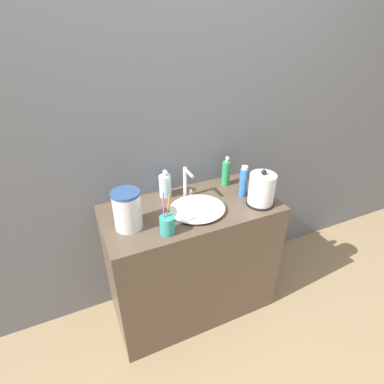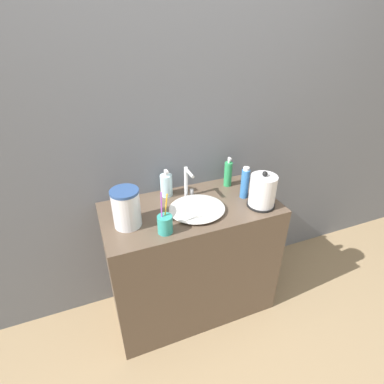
{
  "view_description": "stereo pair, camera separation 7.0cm",
  "coord_description": "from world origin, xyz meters",
  "px_view_note": "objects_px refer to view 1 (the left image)",
  "views": [
    {
      "loc": [
        -0.59,
        -1.06,
        1.75
      ],
      "look_at": [
        0.0,
        0.25,
        0.91
      ],
      "focal_mm": 28.0,
      "sensor_mm": 36.0,
      "label": 1
    },
    {
      "loc": [
        -0.52,
        -1.09,
        1.75
      ],
      "look_at": [
        0.0,
        0.25,
        0.91
      ],
      "focal_mm": 28.0,
      "sensor_mm": 36.0,
      "label": 2
    }
  ],
  "objects_px": {
    "shampoo_bottle": "(165,186)",
    "water_pitcher": "(127,210)",
    "toothbrush_cup": "(167,225)",
    "lotion_bottle": "(226,173)",
    "electric_kettle": "(262,190)",
    "faucet": "(187,182)",
    "mouthwash_bottle": "(244,182)"
  },
  "relations": [
    {
      "from": "shampoo_bottle",
      "to": "water_pitcher",
      "type": "height_order",
      "value": "water_pitcher"
    },
    {
      "from": "toothbrush_cup",
      "to": "lotion_bottle",
      "type": "relative_size",
      "value": 1.16
    },
    {
      "from": "electric_kettle",
      "to": "toothbrush_cup",
      "type": "relative_size",
      "value": 0.97
    },
    {
      "from": "faucet",
      "to": "lotion_bottle",
      "type": "height_order",
      "value": "same"
    },
    {
      "from": "shampoo_bottle",
      "to": "water_pitcher",
      "type": "relative_size",
      "value": 0.83
    },
    {
      "from": "faucet",
      "to": "water_pitcher",
      "type": "bearing_deg",
      "value": -159.73
    },
    {
      "from": "water_pitcher",
      "to": "toothbrush_cup",
      "type": "bearing_deg",
      "value": -38.96
    },
    {
      "from": "electric_kettle",
      "to": "lotion_bottle",
      "type": "distance_m",
      "value": 0.29
    },
    {
      "from": "shampoo_bottle",
      "to": "lotion_bottle",
      "type": "bearing_deg",
      "value": -3.63
    },
    {
      "from": "electric_kettle",
      "to": "water_pitcher",
      "type": "height_order",
      "value": "electric_kettle"
    },
    {
      "from": "toothbrush_cup",
      "to": "water_pitcher",
      "type": "bearing_deg",
      "value": 141.04
    },
    {
      "from": "mouthwash_bottle",
      "to": "water_pitcher",
      "type": "bearing_deg",
      "value": -178.05
    },
    {
      "from": "faucet",
      "to": "water_pitcher",
      "type": "height_order",
      "value": "water_pitcher"
    },
    {
      "from": "lotion_bottle",
      "to": "shampoo_bottle",
      "type": "xyz_separation_m",
      "value": [
        -0.4,
        0.03,
        -0.01
      ]
    },
    {
      "from": "water_pitcher",
      "to": "mouthwash_bottle",
      "type": "bearing_deg",
      "value": 1.95
    },
    {
      "from": "water_pitcher",
      "to": "faucet",
      "type": "bearing_deg",
      "value": 20.27
    },
    {
      "from": "lotion_bottle",
      "to": "shampoo_bottle",
      "type": "distance_m",
      "value": 0.4
    },
    {
      "from": "faucet",
      "to": "shampoo_bottle",
      "type": "height_order",
      "value": "faucet"
    },
    {
      "from": "faucet",
      "to": "mouthwash_bottle",
      "type": "xyz_separation_m",
      "value": [
        0.32,
        -0.12,
        -0.01
      ]
    },
    {
      "from": "lotion_bottle",
      "to": "water_pitcher",
      "type": "distance_m",
      "value": 0.71
    },
    {
      "from": "faucet",
      "to": "mouthwash_bottle",
      "type": "relative_size",
      "value": 0.99
    },
    {
      "from": "faucet",
      "to": "water_pitcher",
      "type": "distance_m",
      "value": 0.41
    },
    {
      "from": "toothbrush_cup",
      "to": "mouthwash_bottle",
      "type": "height_order",
      "value": "toothbrush_cup"
    },
    {
      "from": "lotion_bottle",
      "to": "water_pitcher",
      "type": "relative_size",
      "value": 0.94
    },
    {
      "from": "lotion_bottle",
      "to": "water_pitcher",
      "type": "height_order",
      "value": "water_pitcher"
    },
    {
      "from": "toothbrush_cup",
      "to": "shampoo_bottle",
      "type": "distance_m",
      "value": 0.36
    },
    {
      "from": "shampoo_bottle",
      "to": "faucet",
      "type": "bearing_deg",
      "value": -32.53
    },
    {
      "from": "toothbrush_cup",
      "to": "water_pitcher",
      "type": "distance_m",
      "value": 0.22
    },
    {
      "from": "lotion_bottle",
      "to": "mouthwash_bottle",
      "type": "xyz_separation_m",
      "value": [
        0.03,
        -0.16,
        0.01
      ]
    },
    {
      "from": "water_pitcher",
      "to": "shampoo_bottle",
      "type": "bearing_deg",
      "value": 37.54
    },
    {
      "from": "faucet",
      "to": "lotion_bottle",
      "type": "xyz_separation_m",
      "value": [
        0.29,
        0.04,
        -0.02
      ]
    },
    {
      "from": "electric_kettle",
      "to": "water_pitcher",
      "type": "xyz_separation_m",
      "value": [
        -0.75,
        0.1,
        0.01
      ]
    }
  ]
}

